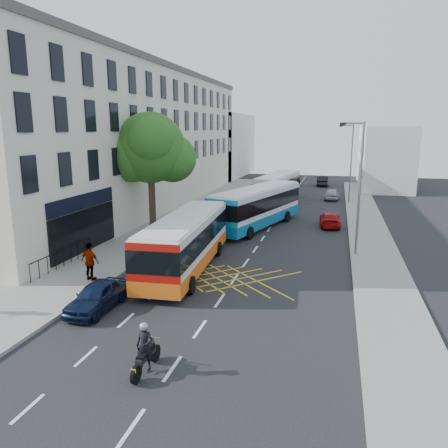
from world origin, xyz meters
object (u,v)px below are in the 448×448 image
Objects in this scene: distant_car_dark at (323,181)px; lamp_near at (358,182)px; bus_far at (278,187)px; parked_car_blue at (97,296)px; street_tree at (150,149)px; parked_car_silver at (159,245)px; bus_mid at (257,207)px; red_hatchback at (330,219)px; distant_car_silver at (332,194)px; motorbike at (145,349)px; bus_near at (186,242)px; pedestrian_far at (90,262)px; distant_car_grey at (290,181)px; lamp_far at (350,159)px.

lamp_near is at bearing 94.51° from distant_car_dark.
parked_car_blue is at bearing -89.73° from bus_far.
parked_car_silver is (2.91, -5.67, -5.65)m from street_tree.
parked_car_silver is at bearing -100.17° from bus_mid.
bus_mid is 28.10m from distant_car_dark.
parked_car_silver is 0.98× the size of red_hatchback.
bus_mid is (-7.28, 6.49, -2.94)m from lamp_near.
parked_car_blue is 1.00× the size of distant_car_silver.
lamp_near is 16.33m from parked_car_blue.
street_tree is 4.46× the size of motorbike.
street_tree is 1.10× the size of lamp_near.
distant_car_dark is at bearing 81.74° from bus_far.
bus_near reaches higher than motorbike.
parked_car_blue is 3.67m from pedestrian_far.
distant_car_dark is (4.30, 1.47, 0.04)m from distant_car_grey.
parked_car_silver is at bearing 70.84° from distant_car_silver.
distant_car_grey reaches higher than distant_car_silver.
distant_car_silver is 0.88× the size of distant_car_dark.
parked_car_silver is at bearing 113.15° from motorbike.
parked_car_blue is 0.87× the size of distant_car_dark.
bus_near is at bearing 56.86° from red_hatchback.
distant_car_grey is 4.55m from distant_car_dark.
parked_car_silver is 0.83× the size of distant_car_grey.
street_tree is at bearing 124.05° from parked_car_silver.
parked_car_blue is at bearing 77.23° from distant_car_silver.
lamp_far is 31.45m from pedestrian_far.
street_tree is at bearing 168.60° from lamp_near.
parked_car_blue is at bearing 60.69° from red_hatchback.
pedestrian_far is (-1.40, -5.63, 0.49)m from parked_car_silver.
distant_car_dark reaches higher than parked_car_blue.
bus_near is at bearing 80.52° from distant_car_dark.
lamp_far is at bearing 129.01° from distant_car_silver.
parked_car_blue is at bearing -89.72° from distant_car_grey.
bus_near is at bearing -34.89° from parked_car_silver.
red_hatchback is at bearing 22.07° from street_tree.
motorbike is (0.36, -34.58, -0.75)m from bus_far.
distant_car_dark is at bearing 102.28° from lamp_far.
parked_car_silver is at bearing -62.82° from street_tree.
parked_car_blue is (-3.82, -17.79, -1.06)m from bus_mid.
pedestrian_far reaches higher than parked_car_silver.
lamp_near is 4.09× the size of pedestrian_far.
distant_car_dark is at bearing 95.18° from lamp_near.
lamp_far is 2.19× the size of parked_car_blue.
distant_car_silver is at bearing 74.78° from parked_car_silver.
bus_far is 34.59m from motorbike.
lamp_far reaches higher than bus_mid.
street_tree reaches higher than distant_car_dark.
bus_mid reaches higher than distant_car_silver.
street_tree is at bearing 115.16° from motorbike.
distant_car_grey is at bearing 97.75° from bus_far.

